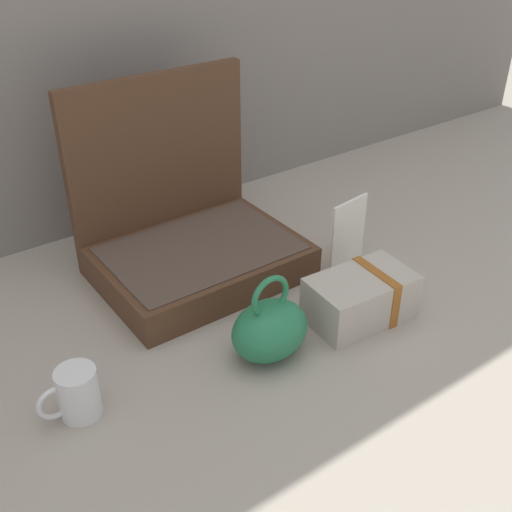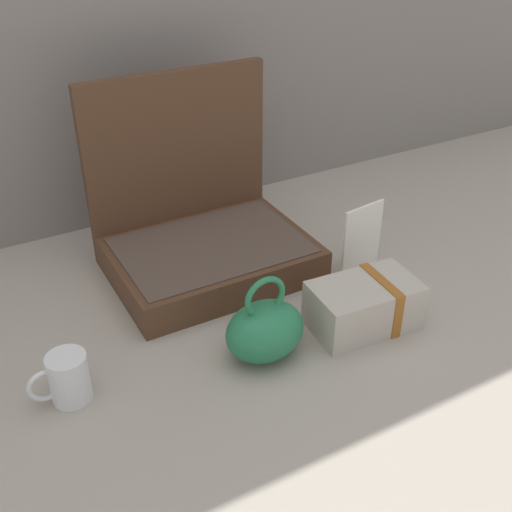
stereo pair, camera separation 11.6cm
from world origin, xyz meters
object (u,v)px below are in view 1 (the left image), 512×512
at_px(coffee_mug, 77,393).
at_px(info_card_left, 348,233).
at_px(open_suitcase, 189,233).
at_px(cream_toiletry_bag, 362,297).
at_px(teal_pouch_handbag, 270,329).

height_order(coffee_mug, info_card_left, info_card_left).
xyz_separation_m(open_suitcase, info_card_left, (0.30, -0.20, -0.01)).
bearing_deg(cream_toiletry_bag, info_card_left, 55.35).
bearing_deg(open_suitcase, coffee_mug, -143.46).
bearing_deg(open_suitcase, info_card_left, -33.13).
bearing_deg(coffee_mug, teal_pouch_handbag, -10.40).
bearing_deg(coffee_mug, open_suitcase, 36.54).
distance_m(open_suitcase, cream_toiletry_bag, 0.41).
relative_size(open_suitcase, teal_pouch_handbag, 2.47).
bearing_deg(teal_pouch_handbag, open_suitcase, 84.31).
height_order(open_suitcase, coffee_mug, open_suitcase).
distance_m(teal_pouch_handbag, coffee_mug, 0.36).
relative_size(teal_pouch_handbag, coffee_mug, 1.66).
xyz_separation_m(cream_toiletry_bag, info_card_left, (0.12, 0.17, 0.03)).
height_order(open_suitcase, teal_pouch_handbag, open_suitcase).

